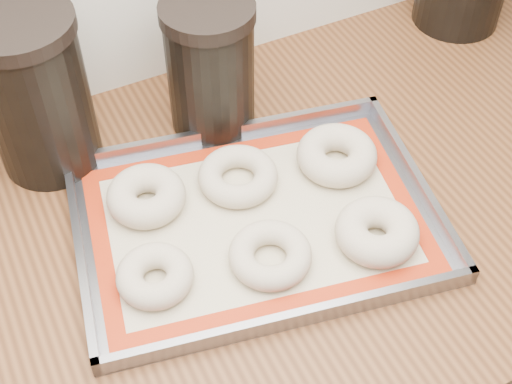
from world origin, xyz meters
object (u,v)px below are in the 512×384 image
bagel_front_left (155,276)px  canister_mid (210,66)px  baking_tray (256,219)px  bagel_back_left (146,196)px  bagel_front_right (377,232)px  bagel_front_mid (270,255)px  bagel_back_right (337,155)px  canister_left (36,93)px  bagel_back_mid (238,176)px

bagel_front_left → canister_mid: 0.31m
baking_tray → bagel_back_left: bearing=143.4°
baking_tray → bagel_front_right: 0.16m
bagel_front_mid → bagel_front_right: (0.13, -0.03, 0.00)m
baking_tray → bagel_front_mid: size_ratio=5.01×
bagel_front_right → bagel_back_right: (0.02, 0.14, -0.00)m
baking_tray → canister_left: bearing=130.4°
bagel_back_left → bagel_back_mid: bagel_back_left is taller
bagel_front_right → bagel_back_left: bearing=141.9°
bagel_front_mid → bagel_front_right: bagel_front_right is taller
bagel_front_left → bagel_front_mid: bearing=-13.7°
bagel_front_left → bagel_back_left: size_ratio=0.90×
bagel_front_right → canister_mid: canister_mid is taller
bagel_back_right → bagel_back_left: bearing=169.9°
bagel_back_mid → bagel_back_left: bearing=171.4°
baking_tray → bagel_back_right: size_ratio=4.64×
bagel_front_right → bagel_back_right: 0.14m
bagel_back_right → canister_mid: size_ratio=0.56×
bagel_front_right → canister_left: 0.47m
bagel_front_left → bagel_front_right: bagel_front_right is taller
bagel_back_left → bagel_back_mid: (0.12, -0.02, -0.00)m
bagel_back_right → canister_left: (-0.35, 0.20, 0.09)m
bagel_front_left → canister_left: (-0.05, 0.27, 0.10)m
bagel_front_mid → bagel_back_mid: bearing=81.0°
bagel_back_right → canister_mid: (-0.11, 0.17, 0.08)m
bagel_front_right → bagel_front_mid: bearing=167.3°
bagel_front_left → bagel_front_mid: 0.14m
bagel_front_mid → bagel_back_left: bearing=123.3°
baking_tray → bagel_front_mid: bearing=-102.1°
canister_mid → bagel_back_left: bearing=-141.3°
canister_left → canister_mid: (0.23, -0.03, -0.02)m
baking_tray → bagel_front_right: bearing=-39.5°
bagel_front_mid → canister_mid: (0.05, 0.27, 0.08)m
bagel_back_mid → canister_mid: 0.16m
bagel_back_left → canister_mid: canister_mid is taller
bagel_front_mid → canister_left: size_ratio=0.45×
bagel_back_mid → bagel_front_mid: bearing=-99.0°
baking_tray → bagel_back_left: bagel_back_left is taller
bagel_front_mid → bagel_front_left: bearing=166.3°
bagel_front_mid → bagel_back_right: (0.16, 0.11, 0.00)m
bagel_front_mid → canister_left: 0.37m
bagel_front_left → canister_left: bearing=100.3°
bagel_front_right → canister_left: canister_left is taller
bagel_back_right → baking_tray: bearing=-164.5°
bagel_front_mid → bagel_back_mid: (0.02, 0.14, 0.00)m
bagel_front_left → bagel_back_mid: same height
bagel_back_left → bagel_front_mid: bearing=-56.7°
bagel_front_mid → bagel_back_mid: 0.14m
bagel_back_mid → canister_left: size_ratio=0.47×
baking_tray → bagel_back_left: size_ratio=4.96×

